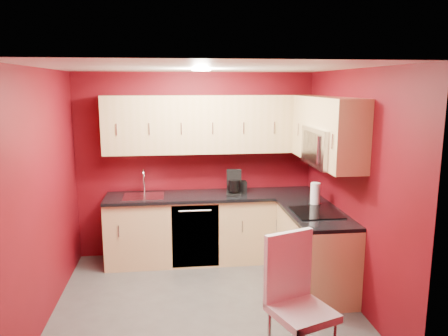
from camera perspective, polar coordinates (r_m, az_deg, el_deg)
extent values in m
plane|color=#4C4A47|center=(4.98, -2.45, -17.14)|extent=(3.20, 3.20, 0.00)
plane|color=white|center=(4.40, -2.72, 12.98)|extent=(3.20, 3.20, 0.00)
plane|color=#5E0913|center=(5.99, -3.69, 0.39)|extent=(3.20, 0.00, 3.20)
plane|color=#5E0913|center=(3.10, -0.38, -9.65)|extent=(3.20, 0.00, 3.20)
plane|color=#5E0913|center=(4.69, -22.49, -3.37)|extent=(0.00, 3.00, 3.00)
plane|color=#5E0913|center=(4.91, 16.39, -2.36)|extent=(0.00, 3.00, 3.00)
cube|color=#D5B37A|center=(5.92, -1.47, -7.87)|extent=(2.80, 0.60, 0.87)
cube|color=#D5B37A|center=(5.27, 11.77, -10.53)|extent=(0.60, 1.30, 0.87)
cube|color=black|center=(5.78, -1.48, -3.64)|extent=(2.80, 0.63, 0.04)
cube|color=black|center=(5.10, 11.86, -5.84)|extent=(0.63, 1.27, 0.04)
cube|color=tan|center=(5.76, -1.66, 5.76)|extent=(2.80, 0.35, 0.75)
cube|color=tan|center=(5.56, 11.53, 5.37)|extent=(0.35, 0.57, 0.75)
cube|color=tan|center=(4.48, 16.18, 3.89)|extent=(0.35, 0.22, 0.75)
cube|color=tan|center=(4.92, 14.07, 7.03)|extent=(0.35, 0.76, 0.33)
cube|color=silver|center=(4.95, 13.60, 2.70)|extent=(0.40, 0.76, 0.42)
cube|color=black|center=(4.88, 11.51, 2.68)|extent=(0.02, 0.62, 0.33)
cylinder|color=silver|center=(4.66, 12.16, 2.28)|extent=(0.02, 0.02, 0.29)
cube|color=black|center=(5.06, 11.95, -5.68)|extent=(0.50, 0.55, 0.01)
cube|color=silver|center=(5.76, -10.45, -3.72)|extent=(0.52, 0.42, 0.02)
cylinder|color=silver|center=(5.92, -10.38, -1.97)|extent=(0.02, 0.02, 0.26)
torus|color=silver|center=(5.82, -10.46, -0.88)|extent=(0.02, 0.16, 0.16)
cylinder|color=silver|center=(5.77, -10.48, -1.60)|extent=(0.02, 0.02, 0.12)
cube|color=black|center=(5.63, -3.75, -8.89)|extent=(0.60, 0.02, 0.82)
cylinder|color=white|center=(4.70, -3.00, 12.66)|extent=(0.20, 0.20, 0.01)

